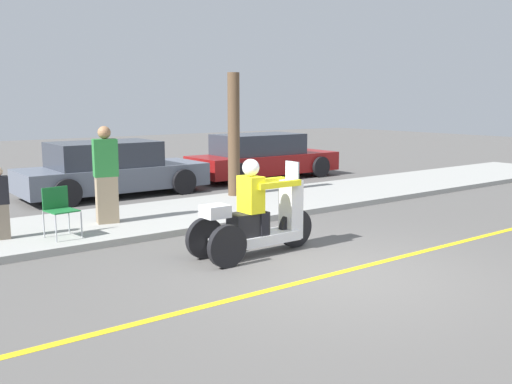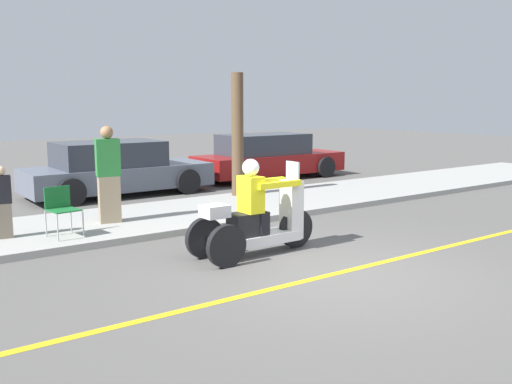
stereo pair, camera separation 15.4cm
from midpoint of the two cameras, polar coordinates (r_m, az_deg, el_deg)
ground_plane at (r=8.00m, az=8.61°, el=-8.07°), size 60.00×60.00×0.00m
lane_stripe at (r=7.78m, az=6.84°, el=-8.51°), size 24.00×0.12×0.01m
sidewalk_strip at (r=11.61m, az=-7.47°, el=-2.31°), size 28.00×2.80×0.12m
motorcycle_trike at (r=8.71m, az=0.49°, el=-2.86°), size 2.15×0.70×1.49m
spectator_end_of_line at (r=10.11m, az=-23.61°, el=-1.07°), size 0.30×0.21×1.19m
spectator_by_tree at (r=10.75m, az=-14.14°, el=1.53°), size 0.47×0.34×1.78m
folding_chair_set_back at (r=9.94m, az=-18.51°, el=-1.34°), size 0.52×0.52×0.82m
parked_car_lot_far at (r=14.60m, az=-13.61°, el=2.20°), size 4.54×1.99×1.35m
parked_car_lot_left at (r=17.30m, az=1.42°, el=3.50°), size 4.67×1.92×1.35m
tree_trunk at (r=13.41m, az=-1.53°, el=5.74°), size 0.28×0.28×2.87m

